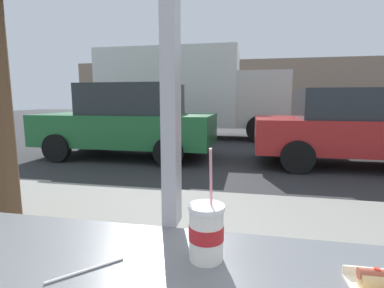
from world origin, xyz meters
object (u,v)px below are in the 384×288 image
Objects in this scene: parked_car_green at (129,121)px; box_truck at (187,91)px; soda_cup_right at (206,231)px; parked_car_red at (355,127)px.

box_truck is (0.56, 4.18, 0.83)m from parked_car_green.
soda_cup_right is at bearing -77.53° from box_truck.
parked_car_green is (-2.80, 5.95, -0.17)m from soda_cup_right.
box_truck is (-4.51, 4.18, 0.89)m from parked_car_red.
parked_car_green is 0.62× the size of box_truck.
soda_cup_right is 0.04× the size of box_truck.
box_truck is at bearing 137.19° from parked_car_red.
soda_cup_right is 0.07× the size of parked_car_green.
soda_cup_right is 0.07× the size of parked_car_red.
parked_car_red is at bearing -42.81° from box_truck.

